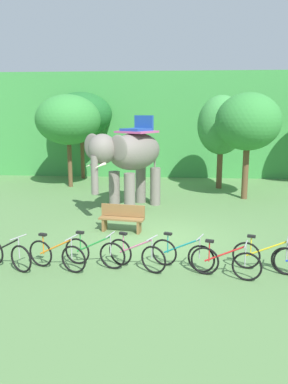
% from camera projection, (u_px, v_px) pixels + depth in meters
% --- Properties ---
extents(ground_plane, '(80.00, 80.00, 0.00)m').
position_uv_depth(ground_plane, '(156.00, 239.00, 12.06)').
color(ground_plane, '#567F47').
extents(foliage_hedge, '(36.00, 6.00, 6.24)m').
position_uv_depth(foliage_hedge, '(167.00, 124.00, 25.70)').
color(foliage_hedge, '#3D8E42').
rests_on(foliage_hedge, ground).
extents(tree_right, '(3.35, 3.35, 4.81)m').
position_uv_depth(tree_right, '(68.00, 120.00, 19.84)').
color(tree_right, brown).
rests_on(tree_right, ground).
extents(tree_center_left, '(3.60, 3.60, 5.05)m').
position_uv_depth(tree_center_left, '(81.00, 114.00, 22.36)').
color(tree_center_left, brown).
rests_on(tree_center_left, ground).
extents(tree_center_right, '(2.41, 2.41, 4.75)m').
position_uv_depth(tree_center_right, '(221.00, 125.00, 19.47)').
color(tree_center_right, brown).
rests_on(tree_center_right, ground).
extents(tree_far_right, '(2.89, 2.89, 4.77)m').
position_uv_depth(tree_far_right, '(248.00, 122.00, 17.00)').
color(tree_far_right, brown).
rests_on(tree_far_right, ground).
extents(elephant, '(3.23, 4.05, 3.78)m').
position_uv_depth(elephant, '(130.00, 156.00, 15.34)').
color(elephant, slate).
rests_on(elephant, ground).
extents(bike_black, '(1.57, 0.82, 0.92)m').
position_uv_depth(bike_black, '(7.00, 254.00, 9.75)').
color(bike_black, black).
rests_on(bike_black, ground).
extents(bike_orange, '(1.64, 0.69, 0.92)m').
position_uv_depth(bike_orange, '(57.00, 255.00, 9.67)').
color(bike_orange, black).
rests_on(bike_orange, ground).
extents(bike_green, '(1.67, 0.60, 0.92)m').
position_uv_depth(bike_green, '(94.00, 252.00, 9.87)').
color(bike_green, black).
rests_on(bike_green, ground).
extents(bike_pink, '(1.55, 0.86, 0.92)m').
position_uv_depth(bike_pink, '(136.00, 255.00, 9.71)').
color(bike_pink, black).
rests_on(bike_pink, ground).
extents(bike_teal, '(1.61, 0.75, 0.92)m').
position_uv_depth(bike_teal, '(182.00, 254.00, 9.72)').
color(bike_teal, black).
rests_on(bike_teal, ground).
extents(bike_red, '(1.65, 0.65, 0.92)m').
position_uv_depth(bike_red, '(225.00, 262.00, 9.20)').
color(bike_red, black).
rests_on(bike_red, ground).
extents(bike_yellow, '(1.64, 0.69, 0.92)m').
position_uv_depth(bike_yellow, '(267.00, 257.00, 9.54)').
color(bike_yellow, black).
rests_on(bike_yellow, ground).
extents(wooden_bench, '(1.55, 0.64, 0.89)m').
position_uv_depth(wooden_bench, '(122.00, 217.00, 12.78)').
color(wooden_bench, brown).
rests_on(wooden_bench, ground).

